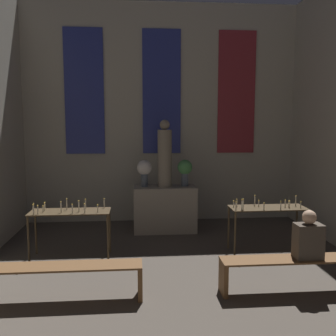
{
  "coord_description": "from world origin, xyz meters",
  "views": [
    {
      "loc": [
        -0.58,
        3.36,
        2.27
      ],
      "look_at": [
        0.0,
        10.21,
        1.43
      ],
      "focal_mm": 40.0,
      "sensor_mm": 36.0,
      "label": 1
    }
  ],
  "objects_px": {
    "flower_vase_left": "(144,170)",
    "person_seated": "(308,238)",
    "altar": "(165,209)",
    "flower_vase_right": "(185,169)",
    "pew_back_right": "(305,266)",
    "statue": "(165,156)",
    "candle_rack_left": "(70,217)",
    "pew_back_left": "(52,275)",
    "candle_rack_right": "(267,213)"
  },
  "relations": [
    {
      "from": "altar",
      "to": "pew_back_left",
      "type": "height_order",
      "value": "altar"
    },
    {
      "from": "statue",
      "to": "candle_rack_left",
      "type": "bearing_deg",
      "value": -139.9
    },
    {
      "from": "statue",
      "to": "pew_back_left",
      "type": "bearing_deg",
      "value": -119.21
    },
    {
      "from": "statue",
      "to": "flower_vase_left",
      "type": "distance_m",
      "value": 0.51
    },
    {
      "from": "candle_rack_left",
      "to": "statue",
      "type": "bearing_deg",
      "value": 40.1
    },
    {
      "from": "flower_vase_right",
      "to": "pew_back_right",
      "type": "distance_m",
      "value": 3.37
    },
    {
      "from": "flower_vase_left",
      "to": "flower_vase_right",
      "type": "bearing_deg",
      "value": 0.0
    },
    {
      "from": "flower_vase_left",
      "to": "pew_back_right",
      "type": "relative_size",
      "value": 0.24
    },
    {
      "from": "altar",
      "to": "pew_back_right",
      "type": "xyz_separation_m",
      "value": [
        1.67,
        -2.98,
        -0.13
      ]
    },
    {
      "from": "statue",
      "to": "flower_vase_left",
      "type": "bearing_deg",
      "value": -180.0
    },
    {
      "from": "flower_vase_left",
      "to": "candle_rack_left",
      "type": "bearing_deg",
      "value": -131.79
    },
    {
      "from": "flower_vase_right",
      "to": "candle_rack_right",
      "type": "xyz_separation_m",
      "value": [
        1.27,
        -1.43,
        -0.6
      ]
    },
    {
      "from": "flower_vase_left",
      "to": "pew_back_right",
      "type": "distance_m",
      "value": 3.77
    },
    {
      "from": "statue",
      "to": "flower_vase_left",
      "type": "xyz_separation_m",
      "value": [
        -0.42,
        -0.0,
        -0.28
      ]
    },
    {
      "from": "altar",
      "to": "flower_vase_right",
      "type": "relative_size",
      "value": 2.34
    },
    {
      "from": "candle_rack_left",
      "to": "flower_vase_right",
      "type": "bearing_deg",
      "value": 34.02
    },
    {
      "from": "flower_vase_left",
      "to": "person_seated",
      "type": "bearing_deg",
      "value": -54.64
    },
    {
      "from": "statue",
      "to": "pew_back_right",
      "type": "bearing_deg",
      "value": -60.79
    },
    {
      "from": "candle_rack_right",
      "to": "person_seated",
      "type": "height_order",
      "value": "person_seated"
    },
    {
      "from": "altar",
      "to": "statue",
      "type": "xyz_separation_m",
      "value": [
        0.0,
        0.0,
        1.12
      ]
    },
    {
      "from": "flower_vase_left",
      "to": "statue",
      "type": "bearing_deg",
      "value": 0.0
    },
    {
      "from": "candle_rack_right",
      "to": "statue",
      "type": "bearing_deg",
      "value": 139.76
    },
    {
      "from": "pew_back_right",
      "to": "person_seated",
      "type": "xyz_separation_m",
      "value": [
        0.03,
        -0.0,
        0.4
      ]
    },
    {
      "from": "statue",
      "to": "pew_back_left",
      "type": "distance_m",
      "value": 3.64
    },
    {
      "from": "person_seated",
      "to": "flower_vase_right",
      "type": "bearing_deg",
      "value": 113.16
    },
    {
      "from": "statue",
      "to": "person_seated",
      "type": "bearing_deg",
      "value": -60.37
    },
    {
      "from": "candle_rack_right",
      "to": "pew_back_right",
      "type": "relative_size",
      "value": 0.58
    },
    {
      "from": "candle_rack_right",
      "to": "pew_back_right",
      "type": "bearing_deg",
      "value": -90.85
    },
    {
      "from": "flower_vase_left",
      "to": "pew_back_left",
      "type": "height_order",
      "value": "flower_vase_left"
    },
    {
      "from": "flower_vase_right",
      "to": "pew_back_right",
      "type": "xyz_separation_m",
      "value": [
        1.25,
        -2.98,
        -0.96
      ]
    },
    {
      "from": "flower_vase_right",
      "to": "pew_back_right",
      "type": "height_order",
      "value": "flower_vase_right"
    },
    {
      "from": "flower_vase_left",
      "to": "candle_rack_right",
      "type": "relative_size",
      "value": 0.42
    },
    {
      "from": "altar",
      "to": "pew_back_right",
      "type": "height_order",
      "value": "altar"
    },
    {
      "from": "altar",
      "to": "candle_rack_right",
      "type": "relative_size",
      "value": 0.98
    },
    {
      "from": "flower_vase_right",
      "to": "pew_back_left",
      "type": "distance_m",
      "value": 3.77
    },
    {
      "from": "altar",
      "to": "pew_back_left",
      "type": "distance_m",
      "value": 3.42
    },
    {
      "from": "candle_rack_left",
      "to": "candle_rack_right",
      "type": "height_order",
      "value": "same"
    },
    {
      "from": "candle_rack_left",
      "to": "candle_rack_right",
      "type": "relative_size",
      "value": 1.0
    },
    {
      "from": "pew_back_left",
      "to": "person_seated",
      "type": "xyz_separation_m",
      "value": [
        3.36,
        -0.0,
        0.4
      ]
    },
    {
      "from": "flower_vase_left",
      "to": "flower_vase_right",
      "type": "height_order",
      "value": "same"
    },
    {
      "from": "candle_rack_left",
      "to": "person_seated",
      "type": "relative_size",
      "value": 2.03
    },
    {
      "from": "candle_rack_right",
      "to": "flower_vase_right",
      "type": "bearing_deg",
      "value": 131.6
    },
    {
      "from": "altar",
      "to": "flower_vase_right",
      "type": "bearing_deg",
      "value": -0.0
    },
    {
      "from": "pew_back_right",
      "to": "pew_back_left",
      "type": "bearing_deg",
      "value": 180.0
    },
    {
      "from": "altar",
      "to": "pew_back_left",
      "type": "relative_size",
      "value": 0.56
    },
    {
      "from": "flower_vase_right",
      "to": "statue",
      "type": "bearing_deg",
      "value": 180.0
    },
    {
      "from": "person_seated",
      "to": "pew_back_right",
      "type": "bearing_deg",
      "value": 180.0
    },
    {
      "from": "statue",
      "to": "candle_rack_right",
      "type": "bearing_deg",
      "value": -40.24
    },
    {
      "from": "altar",
      "to": "flower_vase_left",
      "type": "distance_m",
      "value": 0.93
    },
    {
      "from": "pew_back_right",
      "to": "flower_vase_left",
      "type": "bearing_deg",
      "value": 124.99
    }
  ]
}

